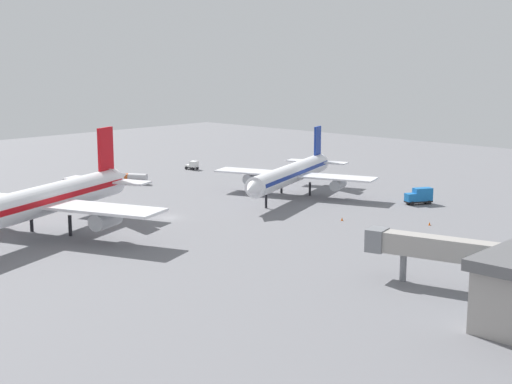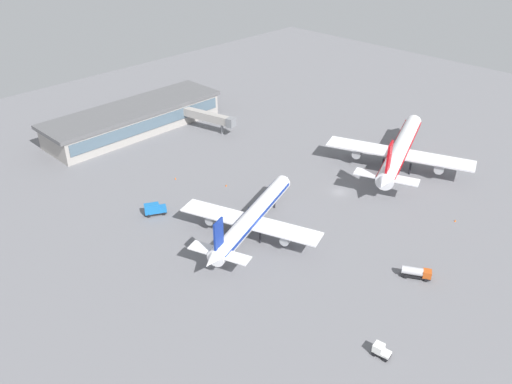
# 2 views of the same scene
# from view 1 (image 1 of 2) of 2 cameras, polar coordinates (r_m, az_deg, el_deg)

# --- Properties ---
(ground) EXTENTS (288.00, 288.00, 0.00)m
(ground) POSITION_cam_1_polar(r_m,az_deg,el_deg) (138.98, -6.79, -1.96)
(ground) COLOR slate
(airplane_at_gate) EXTENTS (43.54, 35.79, 13.67)m
(airplane_at_gate) POSITION_cam_1_polar(r_m,az_deg,el_deg) (158.06, 2.76, 1.44)
(airplane_at_gate) COLOR white
(airplane_at_gate) RESTS_ON ground
(airplane_taxiing) EXTENTS (52.55, 43.28, 16.60)m
(airplane_taxiing) POSITION_cam_1_polar(r_m,az_deg,el_deg) (126.70, -16.53, -0.75)
(airplane_taxiing) COLOR white
(airplane_taxiing) RESTS_ON ground
(fuel_truck) EXTENTS (4.73, 6.43, 2.50)m
(fuel_truck) POSITION_cam_1_polar(r_m,az_deg,el_deg) (176.48, -9.39, 1.07)
(fuel_truck) COLOR black
(fuel_truck) RESTS_ON ground
(baggage_tug) EXTENTS (2.61, 3.44, 2.30)m
(baggage_tug) POSITION_cam_1_polar(r_m,az_deg,el_deg) (196.96, -4.92, 2.07)
(baggage_tug) COLOR black
(baggage_tug) RESTS_ON ground
(catering_truck) EXTENTS (5.82, 4.37, 3.30)m
(catering_truck) POSITION_cam_1_polar(r_m,az_deg,el_deg) (153.79, 12.52, -0.29)
(catering_truck) COLOR black
(catering_truck) RESTS_ON ground
(jet_bridge) EXTENTS (7.36, 21.09, 6.74)m
(jet_bridge) POSITION_cam_1_polar(r_m,az_deg,el_deg) (98.75, 14.09, -4.26)
(jet_bridge) COLOR #9E9993
(jet_bridge) RESTS_ON ground
(safety_cone_near_gate) EXTENTS (0.44, 0.44, 0.60)m
(safety_cone_near_gate) POSITION_cam_1_polar(r_m,az_deg,el_deg) (136.19, 6.66, -2.09)
(safety_cone_near_gate) COLOR #EA590C
(safety_cone_near_gate) RESTS_ON ground
(safety_cone_mid_apron) EXTENTS (0.44, 0.44, 0.60)m
(safety_cone_mid_apron) POSITION_cam_1_polar(r_m,az_deg,el_deg) (158.37, -16.28, -0.67)
(safety_cone_mid_apron) COLOR #EA590C
(safety_cone_mid_apron) RESTS_ON ground
(safety_cone_far_side) EXTENTS (0.44, 0.44, 0.60)m
(safety_cone_far_side) POSITION_cam_1_polar(r_m,az_deg,el_deg) (135.16, 13.25, -2.39)
(safety_cone_far_side) COLOR #EA590C
(safety_cone_far_side) RESTS_ON ground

